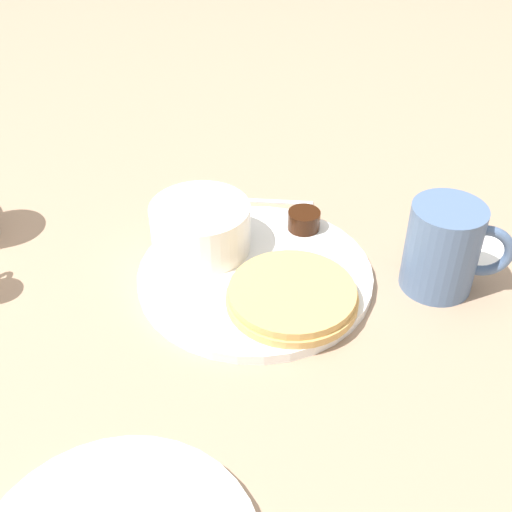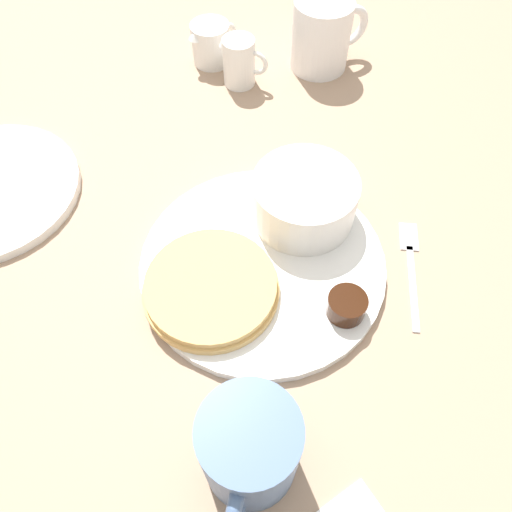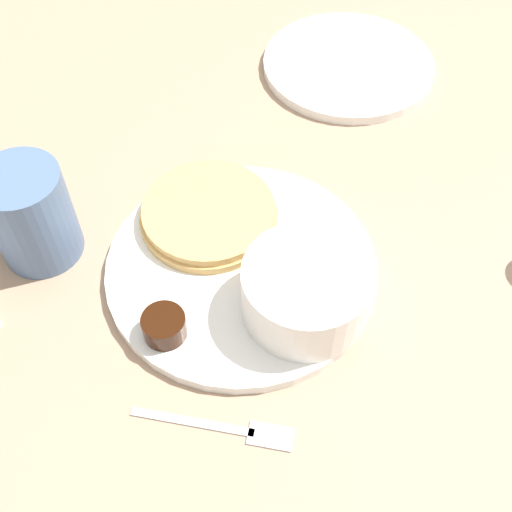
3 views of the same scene
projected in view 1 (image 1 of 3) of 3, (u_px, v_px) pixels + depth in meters
name	position (u px, v px, depth m)	size (l,w,h in m)	color
ground_plane	(255.00, 279.00, 0.72)	(4.00, 4.00, 0.00)	#9E7F66
plate	(255.00, 275.00, 0.72)	(0.26, 0.26, 0.01)	white
pancake_stack	(292.00, 295.00, 0.67)	(0.14, 0.14, 0.02)	tan
bowl	(201.00, 226.00, 0.73)	(0.11, 0.11, 0.06)	white
syrup_cup	(304.00, 220.00, 0.77)	(0.04, 0.04, 0.02)	black
butter_ramekin	(196.00, 224.00, 0.76)	(0.04, 0.04, 0.04)	white
coffee_mug	(445.00, 248.00, 0.68)	(0.09, 0.10, 0.10)	slate
fork	(248.00, 200.00, 0.85)	(0.08, 0.12, 0.00)	silver
napkin	(475.00, 243.00, 0.77)	(0.10, 0.08, 0.00)	white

